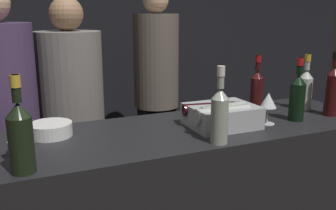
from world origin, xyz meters
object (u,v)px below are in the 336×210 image
Objects in this scene: ice_bin_with_bottles at (221,115)px; person_grey_polo at (156,86)px; wine_glass at (268,101)px; red_wine_bottle_burgundy at (297,96)px; candle_votive at (16,147)px; rose_wine_bottle at (305,87)px; white_wine_bottle at (220,113)px; red_wine_bottle_black_foil at (332,89)px; bowl_white at (51,129)px; person_blond_tee at (73,118)px; person_in_hoodie at (3,126)px; champagne_bottle at (20,134)px; red_wine_bottle_tall at (257,87)px.

person_grey_polo is at bearing 82.27° from ice_bin_with_bottles.
red_wine_bottle_burgundy is (0.19, -0.00, 0.01)m from wine_glass.
candle_votive is 1.61m from rose_wine_bottle.
white_wine_bottle is at bearing -158.45° from wine_glass.
ice_bin_with_bottles is 0.69m from red_wine_bottle_black_foil.
ice_bin_with_bottles is at bearing -170.80° from rose_wine_bottle.
white_wine_bottle is at bearing -30.68° from bowl_white.
rose_wine_bottle is (1.45, -0.08, 0.10)m from bowl_white.
white_wine_bottle is at bearing 36.43° from person_blond_tee.
ice_bin_with_bottles is 0.98× the size of red_wine_bottle_black_foil.
red_wine_bottle_burgundy is at bearing -11.42° from bowl_white.
person_in_hoodie reaches higher than rose_wine_bottle.
champagne_bottle is (-0.14, -0.39, 0.11)m from bowl_white.
person_blond_tee is (-0.84, 0.92, -0.23)m from wine_glass.
red_wine_bottle_tall is 0.69m from white_wine_bottle.
candle_votive is at bearing -132.68° from bowl_white.
red_wine_bottle_black_foil is at bearing -76.52° from rose_wine_bottle.
ice_bin_with_bottles is at bearing 11.79° from champagne_bottle.
person_grey_polo is at bearing 78.30° from white_wine_bottle.
rose_wine_bottle is 0.19× the size of person_blond_tee.
person_in_hoodie is 1.34m from person_grey_polo.
candle_votive is at bearing 176.71° from red_wine_bottle_burgundy.
person_grey_polo reaches higher than wine_glass.
champagne_bottle is at bearing 59.89° from person_in_hoodie.
candle_votive is 1.65m from red_wine_bottle_black_foil.
person_blond_tee is at bearing 138.06° from red_wine_bottle_burgundy.
red_wine_bottle_tall is at bearing 31.01° from ice_bin_with_bottles.
wine_glass is at bearing -13.74° from ice_bin_with_bottles.
person_grey_polo is at bearing 100.84° from red_wine_bottle_tall.
champagne_bottle is 1.90m from person_grey_polo.
red_wine_bottle_burgundy reaches higher than ice_bin_with_bottles.
person_in_hoodie reaches higher than white_wine_bottle.
red_wine_bottle_black_foil is at bearing -2.70° from candle_votive.
person_grey_polo reaches higher than red_wine_bottle_tall.
ice_bin_with_bottles is 1.75× the size of bowl_white.
red_wine_bottle_black_foil is at bearing 0.62° from red_wine_bottle_burgundy.
candle_votive is at bearing -176.92° from rose_wine_bottle.
person_in_hoodie reaches higher than red_wine_bottle_burgundy.
red_wine_bottle_black_foil is (1.49, -0.25, 0.11)m from bowl_white.
candle_votive is 0.04× the size of person_in_hoodie.
white_wine_bottle is 1.05× the size of rose_wine_bottle.
bowl_white is 0.59× the size of red_wine_bottle_burgundy.
red_wine_bottle_tall is at bearing 126.32° from person_in_hoodie.
wine_glass is 1.21m from candle_votive.
bowl_white is 2.94× the size of candle_votive.
champagne_bottle is at bearing -175.15° from red_wine_bottle_black_foil.
ice_bin_with_bottles is 0.65m from rose_wine_bottle.
red_wine_bottle_black_foil reaches higher than red_wine_bottle_tall.
candle_votive is (-0.16, -0.17, -0.01)m from bowl_white.
white_wine_bottle is 1.58m from person_grey_polo.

